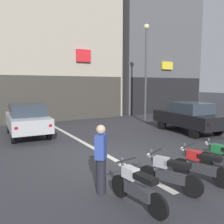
{
  "coord_description": "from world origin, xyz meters",
  "views": [
    {
      "loc": [
        -3.99,
        -6.84,
        2.62
      ],
      "look_at": [
        1.08,
        2.0,
        1.4
      ],
      "focal_mm": 37.38,
      "sensor_mm": 36.0,
      "label": 1
    }
  ],
  "objects_px": {
    "motorcycle_white_row_leftmost": "(137,186)",
    "person_by_motorcycles": "(101,158)",
    "car_silver_crossing_near": "(27,119)",
    "motorcycle_green_row_right_mid": "(224,158)",
    "motorcycle_red_row_centre": "(201,165)",
    "street_lamp": "(146,63)",
    "motorcycle_silver_row_left_mid": "(168,173)",
    "car_black_parked_kerbside": "(189,116)"
  },
  "relations": [
    {
      "from": "motorcycle_white_row_leftmost",
      "to": "motorcycle_red_row_centre",
      "type": "bearing_deg",
      "value": 5.24
    },
    {
      "from": "motorcycle_white_row_leftmost",
      "to": "motorcycle_green_row_right_mid",
      "type": "bearing_deg",
      "value": 4.83
    },
    {
      "from": "car_black_parked_kerbside",
      "to": "street_lamp",
      "type": "height_order",
      "value": "street_lamp"
    },
    {
      "from": "car_black_parked_kerbside",
      "to": "street_lamp",
      "type": "xyz_separation_m",
      "value": [
        0.0,
        3.83,
        3.12
      ]
    },
    {
      "from": "motorcycle_white_row_leftmost",
      "to": "person_by_motorcycles",
      "type": "height_order",
      "value": "person_by_motorcycles"
    },
    {
      "from": "car_silver_crossing_near",
      "to": "motorcycle_green_row_right_mid",
      "type": "height_order",
      "value": "car_silver_crossing_near"
    },
    {
      "from": "street_lamp",
      "to": "motorcycle_red_row_centre",
      "type": "height_order",
      "value": "street_lamp"
    },
    {
      "from": "motorcycle_white_row_leftmost",
      "to": "person_by_motorcycles",
      "type": "relative_size",
      "value": 1.0
    },
    {
      "from": "car_silver_crossing_near",
      "to": "motorcycle_green_row_right_mid",
      "type": "relative_size",
      "value": 2.57
    },
    {
      "from": "car_silver_crossing_near",
      "to": "motorcycle_white_row_leftmost",
      "type": "relative_size",
      "value": 2.5
    },
    {
      "from": "street_lamp",
      "to": "motorcycle_green_row_right_mid",
      "type": "bearing_deg",
      "value": -113.33
    },
    {
      "from": "motorcycle_white_row_leftmost",
      "to": "motorcycle_green_row_right_mid",
      "type": "relative_size",
      "value": 1.03
    },
    {
      "from": "motorcycle_white_row_leftmost",
      "to": "person_by_motorcycles",
      "type": "xyz_separation_m",
      "value": [
        -0.35,
        0.96,
        0.4
      ]
    },
    {
      "from": "motorcycle_silver_row_left_mid",
      "to": "motorcycle_green_row_right_mid",
      "type": "xyz_separation_m",
      "value": [
        2.27,
        0.06,
        0.0
      ]
    },
    {
      "from": "car_black_parked_kerbside",
      "to": "motorcycle_red_row_centre",
      "type": "distance_m",
      "value": 6.75
    },
    {
      "from": "motorcycle_white_row_leftmost",
      "to": "motorcycle_red_row_centre",
      "type": "xyz_separation_m",
      "value": [
        2.26,
        0.21,
        0.0
      ]
    },
    {
      "from": "street_lamp",
      "to": "motorcycle_green_row_right_mid",
      "type": "distance_m",
      "value": 9.9
    },
    {
      "from": "person_by_motorcycles",
      "to": "car_black_parked_kerbside",
      "type": "bearing_deg",
      "value": 28.25
    },
    {
      "from": "car_silver_crossing_near",
      "to": "motorcycle_green_row_right_mid",
      "type": "xyz_separation_m",
      "value": [
        4.14,
        -8.04,
        -0.43
      ]
    },
    {
      "from": "motorcycle_silver_row_left_mid",
      "to": "street_lamp",
      "type": "bearing_deg",
      "value": 55.25
    },
    {
      "from": "car_silver_crossing_near",
      "to": "motorcycle_red_row_centre",
      "type": "distance_m",
      "value": 8.67
    },
    {
      "from": "motorcycle_white_row_leftmost",
      "to": "car_silver_crossing_near",
      "type": "bearing_deg",
      "value": 95.12
    },
    {
      "from": "motorcycle_white_row_leftmost",
      "to": "motorcycle_silver_row_left_mid",
      "type": "bearing_deg",
      "value": 11.53
    },
    {
      "from": "motorcycle_red_row_centre",
      "to": "motorcycle_silver_row_left_mid",
      "type": "bearing_deg",
      "value": 178.85
    },
    {
      "from": "car_black_parked_kerbside",
      "to": "motorcycle_white_row_leftmost",
      "type": "distance_m",
      "value": 8.62
    },
    {
      "from": "car_silver_crossing_near",
      "to": "motorcycle_red_row_centre",
      "type": "height_order",
      "value": "car_silver_crossing_near"
    },
    {
      "from": "motorcycle_green_row_right_mid",
      "to": "person_by_motorcycles",
      "type": "height_order",
      "value": "person_by_motorcycles"
    },
    {
      "from": "car_black_parked_kerbside",
      "to": "motorcycle_white_row_leftmost",
      "type": "height_order",
      "value": "car_black_parked_kerbside"
    },
    {
      "from": "car_black_parked_kerbside",
      "to": "person_by_motorcycles",
      "type": "relative_size",
      "value": 2.55
    },
    {
      "from": "motorcycle_silver_row_left_mid",
      "to": "motorcycle_green_row_right_mid",
      "type": "bearing_deg",
      "value": 1.44
    },
    {
      "from": "street_lamp",
      "to": "motorcycle_white_row_leftmost",
      "type": "distance_m",
      "value": 11.8
    },
    {
      "from": "motorcycle_white_row_leftmost",
      "to": "motorcycle_silver_row_left_mid",
      "type": "height_order",
      "value": "same"
    },
    {
      "from": "person_by_motorcycles",
      "to": "motorcycle_green_row_right_mid",
      "type": "bearing_deg",
      "value": -10.25
    },
    {
      "from": "street_lamp",
      "to": "person_by_motorcycles",
      "type": "height_order",
      "value": "street_lamp"
    },
    {
      "from": "car_silver_crossing_near",
      "to": "person_by_motorcycles",
      "type": "bearing_deg",
      "value": -86.94
    },
    {
      "from": "motorcycle_silver_row_left_mid",
      "to": "motorcycle_green_row_right_mid",
      "type": "relative_size",
      "value": 0.96
    },
    {
      "from": "person_by_motorcycles",
      "to": "motorcycle_white_row_leftmost",
      "type": "bearing_deg",
      "value": -69.92
    },
    {
      "from": "car_silver_crossing_near",
      "to": "motorcycle_green_row_right_mid",
      "type": "bearing_deg",
      "value": -62.77
    },
    {
      "from": "car_silver_crossing_near",
      "to": "motorcycle_white_row_leftmost",
      "type": "distance_m",
      "value": 8.38
    },
    {
      "from": "motorcycle_silver_row_left_mid",
      "to": "motorcycle_green_row_right_mid",
      "type": "height_order",
      "value": "same"
    },
    {
      "from": "motorcycle_silver_row_left_mid",
      "to": "person_by_motorcycles",
      "type": "distance_m",
      "value": 1.7
    },
    {
      "from": "car_silver_crossing_near",
      "to": "street_lamp",
      "type": "height_order",
      "value": "street_lamp"
    }
  ]
}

